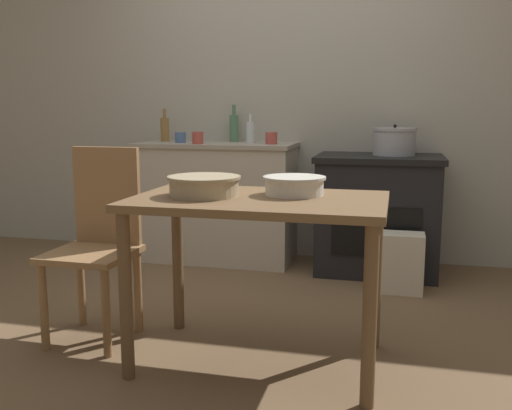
{
  "coord_description": "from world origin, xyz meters",
  "views": [
    {
      "loc": [
        0.8,
        -2.78,
        1.15
      ],
      "look_at": [
        0.0,
        0.45,
        0.58
      ],
      "focal_mm": 40.0,
      "sensor_mm": 36.0,
      "label": 1
    }
  ],
  "objects_px": {
    "bottle_mid_left": "(250,132)",
    "cup_center_left": "(180,138)",
    "mixing_bowl_small": "(294,185)",
    "bottle_left": "(234,128)",
    "cup_center": "(271,138)",
    "cup_center_right": "(198,138)",
    "chair": "(98,239)",
    "bottle_far_left": "(165,129)",
    "mixing_bowl_large": "(204,185)",
    "stove": "(378,214)",
    "work_table": "(259,223)",
    "flour_sack": "(402,263)",
    "stock_pot": "(394,141)"
  },
  "relations": [
    {
      "from": "stove",
      "to": "cup_center_left",
      "type": "height_order",
      "value": "cup_center_left"
    },
    {
      "from": "work_table",
      "to": "cup_center_left",
      "type": "relative_size",
      "value": 13.58
    },
    {
      "from": "work_table",
      "to": "cup_center_right",
      "type": "bearing_deg",
      "value": 118.47
    },
    {
      "from": "mixing_bowl_small",
      "to": "stock_pot",
      "type": "bearing_deg",
      "value": 75.02
    },
    {
      "from": "mixing_bowl_small",
      "to": "bottle_left",
      "type": "relative_size",
      "value": 1.0
    },
    {
      "from": "mixing_bowl_large",
      "to": "mixing_bowl_small",
      "type": "xyz_separation_m",
      "value": [
        0.38,
        0.12,
        -0.0
      ]
    },
    {
      "from": "cup_center_left",
      "to": "mixing_bowl_small",
      "type": "bearing_deg",
      "value": -53.13
    },
    {
      "from": "stock_pot",
      "to": "cup_center",
      "type": "relative_size",
      "value": 3.5
    },
    {
      "from": "work_table",
      "to": "mixing_bowl_small",
      "type": "bearing_deg",
      "value": 37.6
    },
    {
      "from": "mixing_bowl_large",
      "to": "flour_sack",
      "type": "bearing_deg",
      "value": 54.06
    },
    {
      "from": "cup_center_left",
      "to": "cup_center_right",
      "type": "relative_size",
      "value": 0.93
    },
    {
      "from": "stove",
      "to": "chair",
      "type": "relative_size",
      "value": 0.9
    },
    {
      "from": "stove",
      "to": "bottle_mid_left",
      "type": "distance_m",
      "value": 1.1
    },
    {
      "from": "bottle_far_left",
      "to": "cup_center_left",
      "type": "distance_m",
      "value": 0.24
    },
    {
      "from": "cup_center_left",
      "to": "cup_center",
      "type": "distance_m",
      "value": 0.69
    },
    {
      "from": "cup_center_left",
      "to": "cup_center",
      "type": "height_order",
      "value": "cup_center"
    },
    {
      "from": "stove",
      "to": "bottle_far_left",
      "type": "relative_size",
      "value": 3.44
    },
    {
      "from": "work_table",
      "to": "bottle_far_left",
      "type": "xyz_separation_m",
      "value": [
        -1.18,
        1.76,
        0.34
      ]
    },
    {
      "from": "mixing_bowl_small",
      "to": "bottle_left",
      "type": "distance_m",
      "value": 1.92
    },
    {
      "from": "work_table",
      "to": "bottle_mid_left",
      "type": "height_order",
      "value": "bottle_mid_left"
    },
    {
      "from": "cup_center",
      "to": "cup_center_right",
      "type": "xyz_separation_m",
      "value": [
        -0.52,
        -0.11,
        0.0
      ]
    },
    {
      "from": "flour_sack",
      "to": "stove",
      "type": "bearing_deg",
      "value": 110.92
    },
    {
      "from": "chair",
      "to": "bottle_far_left",
      "type": "distance_m",
      "value": 1.74
    },
    {
      "from": "chair",
      "to": "bottle_far_left",
      "type": "relative_size",
      "value": 3.81
    },
    {
      "from": "cup_center",
      "to": "stock_pot",
      "type": "bearing_deg",
      "value": 3.41
    },
    {
      "from": "bottle_left",
      "to": "cup_center",
      "type": "height_order",
      "value": "bottle_left"
    },
    {
      "from": "flour_sack",
      "to": "bottle_far_left",
      "type": "xyz_separation_m",
      "value": [
        -1.81,
        0.56,
        0.8
      ]
    },
    {
      "from": "mixing_bowl_large",
      "to": "bottle_far_left",
      "type": "bearing_deg",
      "value": 117.73
    },
    {
      "from": "work_table",
      "to": "mixing_bowl_small",
      "type": "xyz_separation_m",
      "value": [
        0.14,
        0.11,
        0.16
      ]
    },
    {
      "from": "stove",
      "to": "flour_sack",
      "type": "relative_size",
      "value": 2.29
    },
    {
      "from": "bottle_left",
      "to": "cup_center_right",
      "type": "relative_size",
      "value": 3.23
    },
    {
      "from": "work_table",
      "to": "cup_center_left",
      "type": "distance_m",
      "value": 1.92
    },
    {
      "from": "work_table",
      "to": "cup_center_right",
      "type": "height_order",
      "value": "cup_center_right"
    },
    {
      "from": "chair",
      "to": "mixing_bowl_large",
      "type": "xyz_separation_m",
      "value": [
        0.61,
        -0.14,
        0.31
      ]
    },
    {
      "from": "cup_center",
      "to": "mixing_bowl_small",
      "type": "bearing_deg",
      "value": -73.82
    },
    {
      "from": "flour_sack",
      "to": "mixing_bowl_large",
      "type": "height_order",
      "value": "mixing_bowl_large"
    },
    {
      "from": "flour_sack",
      "to": "bottle_left",
      "type": "xyz_separation_m",
      "value": [
        -1.28,
        0.66,
        0.81
      ]
    },
    {
      "from": "cup_center",
      "to": "cup_center_right",
      "type": "height_order",
      "value": "cup_center_right"
    },
    {
      "from": "chair",
      "to": "cup_center",
      "type": "bearing_deg",
      "value": 70.16
    },
    {
      "from": "bottle_left",
      "to": "cup_center_left",
      "type": "xyz_separation_m",
      "value": [
        -0.35,
        -0.23,
        -0.07
      ]
    },
    {
      "from": "stock_pot",
      "to": "bottle_left",
      "type": "bearing_deg",
      "value": 171.68
    },
    {
      "from": "bottle_mid_left",
      "to": "cup_center_left",
      "type": "xyz_separation_m",
      "value": [
        -0.52,
        -0.09,
        -0.04
      ]
    },
    {
      "from": "bottle_mid_left",
      "to": "cup_center_right",
      "type": "bearing_deg",
      "value": -151.21
    },
    {
      "from": "mixing_bowl_small",
      "to": "bottle_mid_left",
      "type": "bearing_deg",
      "value": 111.1
    },
    {
      "from": "bottle_mid_left",
      "to": "work_table",
      "type": "bearing_deg",
      "value": -74.34
    },
    {
      "from": "work_table",
      "to": "chair",
      "type": "distance_m",
      "value": 0.88
    },
    {
      "from": "stove",
      "to": "cup_center",
      "type": "xyz_separation_m",
      "value": [
        -0.77,
        -0.02,
        0.52
      ]
    },
    {
      "from": "flour_sack",
      "to": "work_table",
      "type": "bearing_deg",
      "value": -117.97
    },
    {
      "from": "work_table",
      "to": "chair",
      "type": "relative_size",
      "value": 1.16
    },
    {
      "from": "mixing_bowl_small",
      "to": "cup_center",
      "type": "relative_size",
      "value": 3.29
    }
  ]
}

